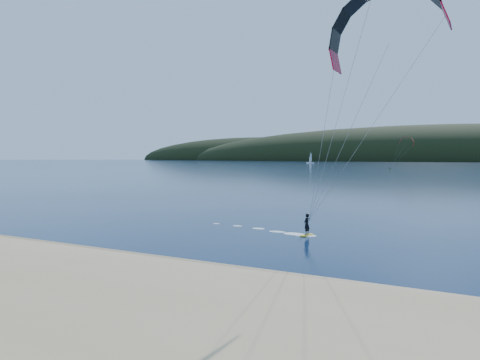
# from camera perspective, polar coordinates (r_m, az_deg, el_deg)

# --- Properties ---
(ground) EXTENTS (1800.00, 1800.00, 0.00)m
(ground) POSITION_cam_1_polar(r_m,az_deg,el_deg) (25.65, -16.60, -12.12)
(ground) COLOR #071636
(ground) RESTS_ON ground
(wet_sand) EXTENTS (220.00, 2.50, 0.10)m
(wet_sand) POSITION_cam_1_polar(r_m,az_deg,el_deg) (28.91, -10.23, -10.22)
(wet_sand) COLOR #968057
(wet_sand) RESTS_ON ground
(headland) EXTENTS (1200.00, 310.00, 140.00)m
(headland) POSITION_cam_1_polar(r_m,az_deg,el_deg) (763.08, 26.76, 2.18)
(headland) COLOR black
(headland) RESTS_ON ground
(kitesurfer_near) EXTENTS (21.98, 6.58, 17.47)m
(kitesurfer_near) POSITION_cam_1_polar(r_m,az_deg,el_deg) (33.37, 17.88, 15.33)
(kitesurfer_near) COLOR gold
(kitesurfer_near) RESTS_ON ground
(kitesurfer_far) EXTENTS (12.04, 7.58, 15.82)m
(kitesurfer_far) POSITION_cam_1_polar(r_m,az_deg,el_deg) (221.00, 20.48, 4.34)
(kitesurfer_far) COLOR gold
(kitesurfer_far) RESTS_ON ground
(sailboat) EXTENTS (8.14, 5.04, 11.33)m
(sailboat) POSITION_cam_1_polar(r_m,az_deg,el_deg) (442.90, 8.97, 2.21)
(sailboat) COLOR white
(sailboat) RESTS_ON ground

